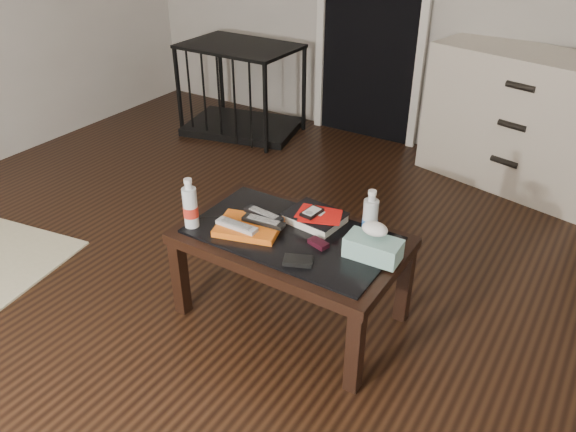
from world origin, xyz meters
name	(u,v)px	position (x,y,z in m)	size (l,w,h in m)	color
ground	(217,318)	(0.00, 0.00, 0.00)	(5.00, 5.00, 0.00)	black
doorway	(373,5)	(-0.40, 2.47, 1.02)	(0.90, 0.08, 2.07)	black
coffee_table	(292,246)	(0.29, 0.22, 0.40)	(1.00, 0.60, 0.46)	black
dresser	(520,120)	(0.83, 2.23, 0.45)	(1.28, 0.77, 0.90)	beige
pet_crate	(242,104)	(-1.30, 2.00, 0.23)	(1.01, 0.79, 0.71)	black
magazines	(249,227)	(0.11, 0.15, 0.48)	(0.28, 0.21, 0.03)	orange
remote_silver	(237,225)	(0.08, 0.09, 0.50)	(0.20, 0.05, 0.02)	#B0B0B5
remote_black_front	(263,221)	(0.16, 0.19, 0.50)	(0.20, 0.05, 0.02)	black
remote_black_back	(264,214)	(0.13, 0.24, 0.50)	(0.20, 0.05, 0.02)	black
textbook	(315,218)	(0.33, 0.36, 0.48)	(0.25, 0.20, 0.05)	black
dvd_mailers	(318,213)	(0.34, 0.37, 0.51)	(0.19, 0.14, 0.01)	red
ipod	(312,212)	(0.32, 0.34, 0.52)	(0.06, 0.10, 0.02)	black
flip_phone	(318,243)	(0.44, 0.20, 0.47)	(0.09, 0.05, 0.02)	black
wallet	(298,261)	(0.43, 0.05, 0.47)	(0.12, 0.07, 0.02)	black
water_bottle_left	(190,203)	(-0.13, 0.04, 0.58)	(0.07, 0.07, 0.24)	silver
water_bottle_right	(370,215)	(0.60, 0.37, 0.58)	(0.07, 0.07, 0.24)	silver
tissue_box	(373,248)	(0.67, 0.24, 0.51)	(0.23, 0.12, 0.09)	#227D76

